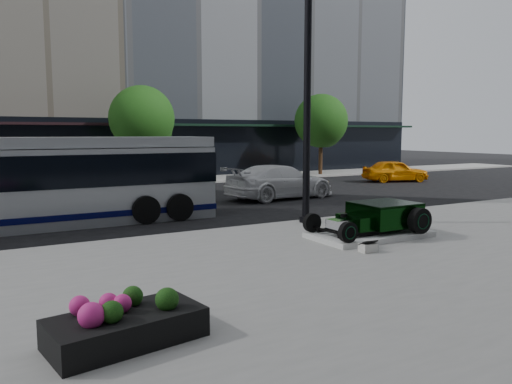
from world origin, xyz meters
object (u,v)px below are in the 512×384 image
transit_bus (31,182)px  white_sedan (280,182)px  hot_rod (379,216)px  lamppost (307,113)px  flower_planter (126,325)px  yellow_taxi (395,171)px

transit_bus → white_sedan: 11.10m
white_sedan → transit_bus: bearing=94.4°
hot_rod → white_sedan: white_sedan is taller
lamppost → white_sedan: bearing=64.6°
flower_planter → white_sedan: bearing=50.2°
white_sedan → yellow_taxi: white_sedan is taller
hot_rod → transit_bus: (-8.42, 7.10, 0.79)m
transit_bus → white_sedan: size_ratio=2.22×
lamppost → transit_bus: (-7.89, 4.24, -2.23)m
yellow_taxi → flower_planter: bearing=147.0°
white_sedan → yellow_taxi: size_ratio=1.35×
lamppost → yellow_taxi: bearing=35.1°
hot_rod → white_sedan: bearing=74.9°
flower_planter → lamppost: bearing=40.4°
flower_planter → white_sedan: white_sedan is taller
yellow_taxi → white_sedan: bearing=127.0°
hot_rod → lamppost: bearing=100.4°
hot_rod → flower_planter: bearing=-155.7°
flower_planter → transit_bus: transit_bus is taller
white_sedan → lamppost: bearing=148.3°
lamppost → yellow_taxi: size_ratio=1.92×
transit_bus → yellow_taxi: (21.58, 5.37, -0.80)m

